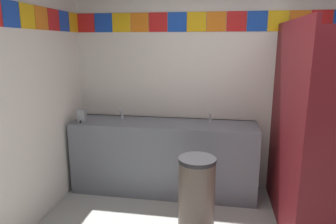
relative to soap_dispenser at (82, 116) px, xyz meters
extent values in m
cube|color=silver|center=(1.78, 0.47, 0.34)|extent=(3.93, 0.08, 2.59)
cube|color=red|center=(-0.07, 0.43, 1.10)|extent=(0.23, 0.01, 0.23)
cube|color=#1947B7|center=(0.16, 0.43, 1.10)|extent=(0.23, 0.01, 0.23)
cube|color=yellow|center=(0.39, 0.43, 1.10)|extent=(0.23, 0.01, 0.23)
cube|color=orange|center=(0.62, 0.43, 1.10)|extent=(0.23, 0.01, 0.23)
cube|color=red|center=(0.85, 0.43, 1.10)|extent=(0.23, 0.01, 0.23)
cube|color=#1947B7|center=(1.08, 0.43, 1.10)|extent=(0.23, 0.01, 0.23)
cube|color=yellow|center=(1.32, 0.43, 1.10)|extent=(0.23, 0.01, 0.23)
cube|color=orange|center=(1.55, 0.43, 1.10)|extent=(0.23, 0.01, 0.23)
cube|color=red|center=(1.78, 0.43, 1.10)|extent=(0.23, 0.01, 0.23)
cube|color=#1947B7|center=(2.01, 0.43, 1.10)|extent=(0.23, 0.01, 0.23)
cube|color=yellow|center=(2.24, 0.43, 1.10)|extent=(0.23, 0.01, 0.23)
cube|color=orange|center=(2.47, 0.43, 1.10)|extent=(0.23, 0.01, 0.23)
cube|color=red|center=(2.70, 0.43, 1.10)|extent=(0.23, 0.01, 0.23)
cube|color=#1947B7|center=(-0.18, -0.84, 1.10)|extent=(0.01, 0.23, 0.23)
cube|color=yellow|center=(-0.18, -0.61, 1.10)|extent=(0.01, 0.23, 0.23)
cube|color=orange|center=(-0.18, -0.38, 1.10)|extent=(0.01, 0.23, 0.23)
cube|color=red|center=(-0.18, -0.15, 1.10)|extent=(0.01, 0.23, 0.23)
cube|color=#1947B7|center=(-0.18, 0.08, 1.10)|extent=(0.01, 0.23, 0.23)
cube|color=yellow|center=(-0.18, 0.32, 1.10)|extent=(0.01, 0.23, 0.23)
cube|color=slate|center=(0.97, 0.16, -0.52)|extent=(2.21, 0.55, 0.88)
cube|color=slate|center=(0.97, 0.42, -0.12)|extent=(2.21, 0.03, 0.08)
cylinder|color=#F3ECCD|center=(0.41, 0.13, -0.13)|extent=(0.34, 0.34, 0.10)
cylinder|color=#F3ECCD|center=(1.52, 0.13, -0.13)|extent=(0.34, 0.34, 0.10)
cylinder|color=silver|center=(0.41, 0.27, -0.05)|extent=(0.04, 0.04, 0.05)
cylinder|color=silver|center=(0.41, 0.22, 0.02)|extent=(0.02, 0.06, 0.09)
cylinder|color=silver|center=(1.52, 0.27, -0.05)|extent=(0.04, 0.04, 0.05)
cylinder|color=silver|center=(1.52, 0.22, 0.02)|extent=(0.02, 0.06, 0.09)
cube|color=gray|center=(0.00, 0.00, 0.00)|extent=(0.09, 0.07, 0.16)
cylinder|color=black|center=(0.00, -0.04, -0.06)|extent=(0.02, 0.02, 0.03)
cube|color=maroon|center=(2.26, -0.29, 0.05)|extent=(0.04, 1.44, 2.02)
cylinder|color=silver|center=(2.28, -0.99, 0.15)|extent=(0.02, 0.02, 0.10)
cylinder|color=white|center=(2.86, -0.11, -0.76)|extent=(0.38, 0.38, 0.40)
cube|color=white|center=(2.86, 0.10, -0.39)|extent=(0.34, 0.17, 0.34)
cylinder|color=brown|center=(1.43, -0.60, -0.60)|extent=(0.35, 0.35, 0.71)
cylinder|color=#262628|center=(1.43, -0.60, -0.23)|extent=(0.36, 0.36, 0.04)
camera|label=1|loc=(1.60, -3.32, 0.86)|focal=32.67mm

